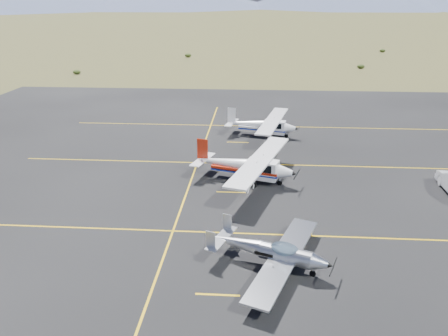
# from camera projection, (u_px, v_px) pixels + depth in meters

# --- Properties ---
(ground) EXTENTS (1600.00, 1600.00, 0.00)m
(ground) POSITION_uv_depth(u_px,v_px,m) (281.00, 254.00, 22.46)
(ground) COLOR #383D1C
(ground) RESTS_ON ground
(apron) EXTENTS (72.00, 72.00, 0.02)m
(apron) POSITION_uv_depth(u_px,v_px,m) (276.00, 197.00, 28.97)
(apron) COLOR black
(apron) RESTS_ON ground
(aircraft_low_wing) EXTENTS (5.96, 8.02, 1.77)m
(aircraft_low_wing) POSITION_uv_depth(u_px,v_px,m) (272.00, 252.00, 21.17)
(aircraft_low_wing) COLOR silver
(aircraft_low_wing) RESTS_ON apron
(aircraft_cessna) EXTENTS (7.34, 10.75, 2.75)m
(aircraft_cessna) POSITION_uv_depth(u_px,v_px,m) (245.00, 165.00, 31.11)
(aircraft_cessna) COLOR white
(aircraft_cessna) RESTS_ON apron
(aircraft_plain) EXTENTS (6.29, 9.92, 2.51)m
(aircraft_plain) POSITION_uv_depth(u_px,v_px,m) (262.00, 125.00, 41.33)
(aircraft_plain) COLOR silver
(aircraft_plain) RESTS_ON apron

